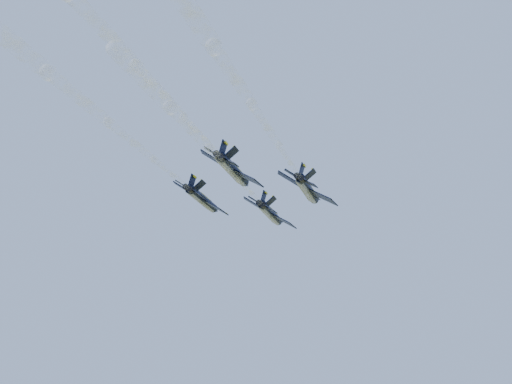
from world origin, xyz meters
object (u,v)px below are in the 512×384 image
(jet_left, at_px, (203,200))
(jet_right, at_px, (308,190))
(jet_slot, at_px, (233,171))
(jet_lead, at_px, (271,214))

(jet_left, distance_m, jet_right, 17.73)
(jet_left, bearing_deg, jet_right, -0.03)
(jet_right, relative_size, jet_slot, 1.00)
(jet_lead, xyz_separation_m, jet_left, (-8.43, -10.81, 0.00))
(jet_slot, bearing_deg, jet_right, 50.71)
(jet_right, bearing_deg, jet_slot, -129.29)
(jet_left, bearing_deg, jet_lead, 48.60)
(jet_lead, relative_size, jet_left, 1.00)
(jet_lead, bearing_deg, jet_right, -49.93)
(jet_lead, height_order, jet_left, same)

